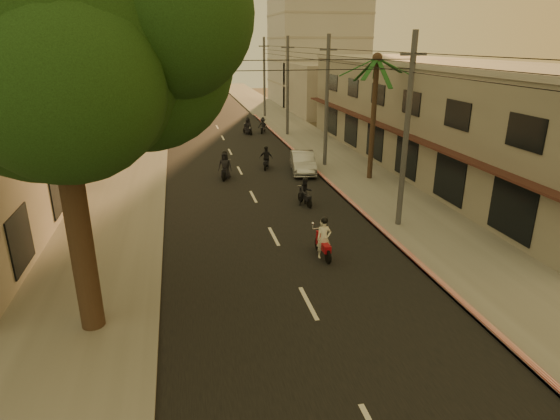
{
  "coord_description": "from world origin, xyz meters",
  "views": [
    {
      "loc": [
        -3.93,
        -11.56,
        8.53
      ],
      "look_at": [
        -0.02,
        6.55,
        1.83
      ],
      "focal_mm": 30.0,
      "sensor_mm": 36.0,
      "label": 1
    }
  ],
  "objects_px": {
    "scooter_mid_a": "(305,192)",
    "palm_tree": "(377,65)",
    "scooter_mid_b": "(266,158)",
    "scooter_far_b": "(263,126)",
    "scooter_red": "(324,240)",
    "scooter_far_c": "(248,126)",
    "parked_car": "(303,162)",
    "scooter_far_a": "(225,166)",
    "broadleaf_tree": "(67,43)"
  },
  "relations": [
    {
      "from": "broadleaf_tree",
      "to": "scooter_red",
      "type": "xyz_separation_m",
      "value": [
        8.19,
        3.27,
        -7.69
      ]
    },
    {
      "from": "parked_car",
      "to": "scooter_far_c",
      "type": "xyz_separation_m",
      "value": [
        -1.65,
        14.59,
        0.06
      ]
    },
    {
      "from": "scooter_far_b",
      "to": "parked_car",
      "type": "bearing_deg",
      "value": -65.95
    },
    {
      "from": "broadleaf_tree",
      "to": "scooter_far_c",
      "type": "relative_size",
      "value": 7.14
    },
    {
      "from": "scooter_mid_b",
      "to": "scooter_far_b",
      "type": "relative_size",
      "value": 1.05
    },
    {
      "from": "scooter_red",
      "to": "scooter_far_a",
      "type": "distance_m",
      "value": 13.05
    },
    {
      "from": "scooter_mid_a",
      "to": "palm_tree",
      "type": "bearing_deg",
      "value": 26.61
    },
    {
      "from": "scooter_far_c",
      "to": "parked_car",
      "type": "bearing_deg",
      "value": -103.55
    },
    {
      "from": "scooter_mid_b",
      "to": "parked_car",
      "type": "xyz_separation_m",
      "value": [
        2.31,
        -1.43,
        -0.05
      ]
    },
    {
      "from": "scooter_mid_a",
      "to": "parked_car",
      "type": "xyz_separation_m",
      "value": [
        1.63,
        6.7,
        -0.03
      ]
    },
    {
      "from": "scooter_far_b",
      "to": "scooter_far_c",
      "type": "xyz_separation_m",
      "value": [
        -1.55,
        -0.31,
        0.04
      ]
    },
    {
      "from": "scooter_far_b",
      "to": "parked_car",
      "type": "height_order",
      "value": "scooter_far_b"
    },
    {
      "from": "palm_tree",
      "to": "scooter_mid_b",
      "type": "height_order",
      "value": "palm_tree"
    },
    {
      "from": "scooter_red",
      "to": "scooter_mid_b",
      "type": "distance_m",
      "value": 14.7
    },
    {
      "from": "scooter_mid_a",
      "to": "scooter_far_b",
      "type": "distance_m",
      "value": 21.65
    },
    {
      "from": "palm_tree",
      "to": "scooter_far_b",
      "type": "relative_size",
      "value": 5.19
    },
    {
      "from": "scooter_red",
      "to": "parked_car",
      "type": "bearing_deg",
      "value": 76.64
    },
    {
      "from": "scooter_mid_b",
      "to": "scooter_far_c",
      "type": "bearing_deg",
      "value": 104.73
    },
    {
      "from": "broadleaf_tree",
      "to": "scooter_far_a",
      "type": "xyz_separation_m",
      "value": [
        5.43,
        16.03,
        -7.61
      ]
    },
    {
      "from": "scooter_far_a",
      "to": "broadleaf_tree",
      "type": "bearing_deg",
      "value": -93.69
    },
    {
      "from": "palm_tree",
      "to": "scooter_far_b",
      "type": "xyz_separation_m",
      "value": [
        -3.89,
        17.58,
        -6.42
      ]
    },
    {
      "from": "scooter_far_b",
      "to": "scooter_red",
      "type": "bearing_deg",
      "value": -71.47
    },
    {
      "from": "broadleaf_tree",
      "to": "scooter_mid_b",
      "type": "distance_m",
      "value": 21.33
    },
    {
      "from": "scooter_far_c",
      "to": "scooter_red",
      "type": "bearing_deg",
      "value": -112.01
    },
    {
      "from": "scooter_far_a",
      "to": "scooter_far_b",
      "type": "relative_size",
      "value": 1.2
    },
    {
      "from": "scooter_mid_a",
      "to": "parked_car",
      "type": "relative_size",
      "value": 0.37
    },
    {
      "from": "scooter_red",
      "to": "scooter_mid_b",
      "type": "relative_size",
      "value": 1.11
    },
    {
      "from": "palm_tree",
      "to": "scooter_far_a",
      "type": "relative_size",
      "value": 4.3
    },
    {
      "from": "scooter_mid_a",
      "to": "scooter_far_a",
      "type": "xyz_separation_m",
      "value": [
        -3.76,
        6.19,
        0.12
      ]
    },
    {
      "from": "broadleaf_tree",
      "to": "scooter_red",
      "type": "height_order",
      "value": "broadleaf_tree"
    },
    {
      "from": "scooter_mid_a",
      "to": "scooter_far_c",
      "type": "xyz_separation_m",
      "value": [
        -0.01,
        21.29,
        0.03
      ]
    },
    {
      "from": "scooter_mid_a",
      "to": "scooter_mid_b",
      "type": "distance_m",
      "value": 8.16
    },
    {
      "from": "scooter_far_b",
      "to": "scooter_mid_b",
      "type": "bearing_deg",
      "value": -75.65
    },
    {
      "from": "scooter_mid_b",
      "to": "scooter_far_b",
      "type": "bearing_deg",
      "value": 98.28
    },
    {
      "from": "scooter_red",
      "to": "scooter_far_c",
      "type": "xyz_separation_m",
      "value": [
        0.98,
        27.86,
        -0.02
      ]
    },
    {
      "from": "scooter_mid_b",
      "to": "scooter_red",
      "type": "bearing_deg",
      "value": -73.65
    },
    {
      "from": "scooter_mid_b",
      "to": "scooter_far_a",
      "type": "xyz_separation_m",
      "value": [
        -3.08,
        -1.94,
        0.11
      ]
    },
    {
      "from": "scooter_mid_a",
      "to": "scooter_far_b",
      "type": "bearing_deg",
      "value": 76.03
    },
    {
      "from": "palm_tree",
      "to": "scooter_far_c",
      "type": "xyz_separation_m",
      "value": [
        -5.43,
        17.27,
        -6.38
      ]
    },
    {
      "from": "scooter_far_a",
      "to": "parked_car",
      "type": "distance_m",
      "value": 5.42
    },
    {
      "from": "broadleaf_tree",
      "to": "scooter_far_b",
      "type": "distance_m",
      "value": 34.1
    },
    {
      "from": "scooter_mid_b",
      "to": "scooter_far_b",
      "type": "distance_m",
      "value": 13.64
    },
    {
      "from": "palm_tree",
      "to": "parked_car",
      "type": "bearing_deg",
      "value": 144.65
    },
    {
      "from": "scooter_mid_b",
      "to": "scooter_far_c",
      "type": "xyz_separation_m",
      "value": [
        0.66,
        13.16,
        0.02
      ]
    },
    {
      "from": "scooter_far_c",
      "to": "scooter_mid_b",
      "type": "bearing_deg",
      "value": -112.86
    },
    {
      "from": "scooter_red",
      "to": "scooter_mid_a",
      "type": "distance_m",
      "value": 6.65
    },
    {
      "from": "scooter_mid_a",
      "to": "scooter_far_c",
      "type": "height_order",
      "value": "scooter_far_c"
    },
    {
      "from": "parked_car",
      "to": "scooter_far_c",
      "type": "distance_m",
      "value": 14.68
    },
    {
      "from": "scooter_mid_b",
      "to": "parked_car",
      "type": "bearing_deg",
      "value": -14.15
    },
    {
      "from": "broadleaf_tree",
      "to": "scooter_far_a",
      "type": "bearing_deg",
      "value": 71.27
    }
  ]
}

